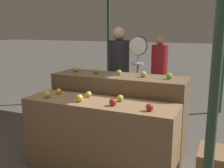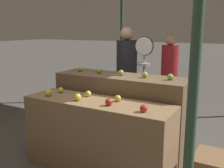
% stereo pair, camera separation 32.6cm
% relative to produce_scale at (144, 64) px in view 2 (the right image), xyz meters
% --- Properties ---
extents(display_counter_front, '(1.82, 0.55, 0.87)m').
position_rel_produce_scale_xyz_m(display_counter_front, '(-0.03, -1.30, -0.72)').
color(display_counter_front, olive).
rests_on(display_counter_front, ground_plane).
extents(display_counter_back, '(1.82, 0.55, 1.08)m').
position_rel_produce_scale_xyz_m(display_counter_back, '(-0.03, -0.70, -0.62)').
color(display_counter_back, brown).
rests_on(display_counter_back, ground_plane).
extents(apple_front_0, '(0.09, 0.09, 0.09)m').
position_rel_produce_scale_xyz_m(apple_front_0, '(-0.68, -1.41, -0.24)').
color(apple_front_0, gold).
rests_on(apple_front_0, display_counter_front).
extents(apple_front_1, '(0.09, 0.09, 0.09)m').
position_rel_produce_scale_xyz_m(apple_front_1, '(-0.24, -1.41, -0.24)').
color(apple_front_1, gold).
rests_on(apple_front_1, display_counter_front).
extents(apple_front_2, '(0.08, 0.08, 0.08)m').
position_rel_produce_scale_xyz_m(apple_front_2, '(0.18, -1.40, -0.25)').
color(apple_front_2, '#AD281E').
rests_on(apple_front_2, display_counter_front).
extents(apple_front_3, '(0.08, 0.08, 0.08)m').
position_rel_produce_scale_xyz_m(apple_front_3, '(0.60, -1.42, -0.25)').
color(apple_front_3, '#B72D23').
rests_on(apple_front_3, display_counter_front).
extents(apple_front_4, '(0.07, 0.07, 0.07)m').
position_rel_produce_scale_xyz_m(apple_front_4, '(-0.66, -1.20, -0.25)').
color(apple_front_4, gold).
rests_on(apple_front_4, display_counter_front).
extents(apple_front_5, '(0.07, 0.07, 0.07)m').
position_rel_produce_scale_xyz_m(apple_front_5, '(-0.24, -1.18, -0.25)').
color(apple_front_5, yellow).
rests_on(apple_front_5, display_counter_front).
extents(apple_front_6, '(0.08, 0.08, 0.08)m').
position_rel_produce_scale_xyz_m(apple_front_6, '(0.19, -1.20, -0.25)').
color(apple_front_6, gold).
rests_on(apple_front_6, display_counter_front).
extents(apple_back_0, '(0.08, 0.08, 0.08)m').
position_rel_produce_scale_xyz_m(apple_back_0, '(-0.71, -0.70, -0.04)').
color(apple_back_0, '#8EB247').
rests_on(apple_back_0, display_counter_back).
extents(apple_back_1, '(0.08, 0.08, 0.08)m').
position_rel_produce_scale_xyz_m(apple_back_1, '(-0.38, -0.71, -0.04)').
color(apple_back_1, '#84AD3D').
rests_on(apple_back_1, display_counter_back).
extents(apple_back_2, '(0.08, 0.08, 0.08)m').
position_rel_produce_scale_xyz_m(apple_back_2, '(-0.03, -0.70, -0.04)').
color(apple_back_2, '#8EB247').
rests_on(apple_back_2, display_counter_back).
extents(apple_back_3, '(0.08, 0.08, 0.08)m').
position_rel_produce_scale_xyz_m(apple_back_3, '(0.31, -0.70, -0.04)').
color(apple_back_3, '#8EB247').
rests_on(apple_back_3, display_counter_back).
extents(apple_back_4, '(0.08, 0.08, 0.08)m').
position_rel_produce_scale_xyz_m(apple_back_4, '(0.64, -0.69, -0.04)').
color(apple_back_4, '#84AD3D').
rests_on(apple_back_4, display_counter_back).
extents(produce_scale, '(0.30, 0.20, 1.59)m').
position_rel_produce_scale_xyz_m(produce_scale, '(0.00, 0.00, 0.00)').
color(produce_scale, '#99999E').
rests_on(produce_scale, ground_plane).
extents(person_vendor_at_scale, '(0.38, 0.38, 1.73)m').
position_rel_produce_scale_xyz_m(person_vendor_at_scale, '(-0.42, 0.25, -0.16)').
color(person_vendor_at_scale, '#2D2D38').
rests_on(person_vendor_at_scale, ground_plane).
extents(person_customer_left, '(0.40, 0.40, 1.62)m').
position_rel_produce_scale_xyz_m(person_customer_left, '(0.13, 0.92, -0.22)').
color(person_customer_left, '#2D2D38').
rests_on(person_customer_left, ground_plane).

